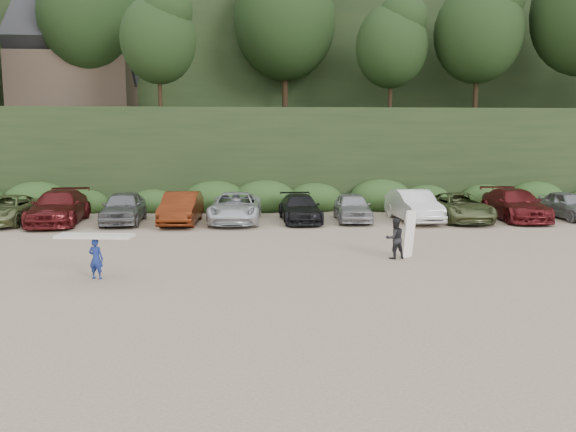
{
  "coord_description": "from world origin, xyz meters",
  "views": [
    {
      "loc": [
        0.21,
        -18.04,
        4.28
      ],
      "look_at": [
        1.65,
        3.0,
        1.3
      ],
      "focal_mm": 35.0,
      "sensor_mm": 36.0,
      "label": 1
    }
  ],
  "objects": [
    {
      "name": "ground",
      "position": [
        0.0,
        0.0,
        0.0
      ],
      "size": [
        120.0,
        120.0,
        0.0
      ],
      "primitive_type": "plane",
      "color": "tan",
      "rests_on": "ground"
    },
    {
      "name": "adult_surfer",
      "position": [
        5.36,
        1.16,
        0.74
      ],
      "size": [
        1.22,
        0.71,
        1.72
      ],
      "color": "black",
      "rests_on": "ground"
    },
    {
      "name": "child_surfer",
      "position": [
        -4.46,
        -1.06,
        0.93
      ],
      "size": [
        2.34,
        0.91,
        1.37
      ],
      "color": "navy",
      "rests_on": "ground"
    },
    {
      "name": "parked_cars",
      "position": [
        -0.15,
        10.08,
        0.75
      ],
      "size": [
        36.73,
        5.94,
        1.63
      ],
      "color": "silver",
      "rests_on": "ground"
    },
    {
      "name": "hillside_backdrop",
      "position": [
        -0.26,
        35.93,
        11.22
      ],
      "size": [
        90.0,
        41.5,
        28.0
      ],
      "color": "black",
      "rests_on": "ground"
    }
  ]
}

